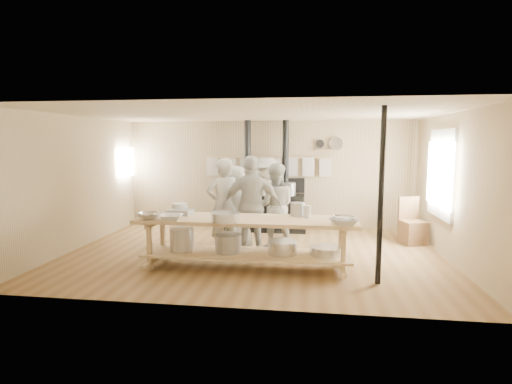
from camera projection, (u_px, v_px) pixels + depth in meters
ground at (254, 254)px, 7.52m from camera, size 7.00×7.00×0.00m
room_shell at (254, 168)px, 7.32m from camera, size 7.00×7.00×7.00m
window_right at (442, 174)px, 7.46m from camera, size 0.09×1.50×1.65m
left_opening at (126, 162)px, 9.75m from camera, size 0.00×0.90×0.90m
stove at (266, 208)px, 9.54m from camera, size 1.90×0.75×2.60m
towel_rail at (268, 164)px, 9.69m from camera, size 3.00×0.04×0.47m
back_wall_shelf at (329, 146)px, 9.47m from camera, size 0.63×0.14×0.32m
prep_table at (246, 238)px, 6.57m from camera, size 3.60×0.90×0.85m
support_post at (381, 197)px, 5.76m from camera, size 0.08×0.08×2.60m
cook_far_left at (223, 206)px, 7.48m from camera, size 0.78×0.69×1.80m
cook_left at (275, 206)px, 7.84m from camera, size 0.87×0.71×1.68m
cook_center at (237, 208)px, 7.74m from camera, size 0.95×0.84×1.64m
cook_right at (252, 206)px, 7.29m from camera, size 1.14×0.61×1.85m
cook_by_window at (267, 194)px, 9.33m from camera, size 1.17×0.72×1.75m
chair at (412, 230)px, 8.23m from camera, size 0.56×0.56×0.96m
bowl_white_a at (171, 217)px, 6.36m from camera, size 0.43×0.43×0.09m
bowl_steel_a at (148, 216)px, 6.44m from camera, size 0.48×0.48×0.11m
bowl_white_b at (344, 222)px, 5.99m from camera, size 0.58×0.58×0.10m
bowl_steel_b at (344, 220)px, 6.12m from camera, size 0.47×0.47×0.11m
roasting_pan at (180, 212)px, 6.84m from camera, size 0.45×0.33×0.09m
mixing_bowl_large at (226, 217)px, 6.23m from camera, size 0.57×0.57×0.14m
bucket_galv at (298, 209)px, 6.73m from camera, size 0.28×0.28×0.22m
deep_bowl_enamel at (180, 208)px, 7.01m from camera, size 0.29×0.29×0.17m
pitcher at (307, 212)px, 6.57m from camera, size 0.15×0.15×0.20m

